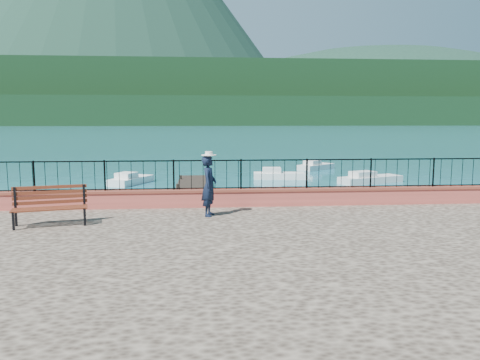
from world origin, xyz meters
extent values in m
plane|color=#19596B|center=(0.00, 0.00, 0.00)|extent=(2000.00, 2000.00, 0.00)
cube|color=#C95348|center=(0.00, 3.70, 1.49)|extent=(28.00, 0.46, 0.58)
cube|color=black|center=(0.00, 3.70, 2.25)|extent=(27.00, 0.05, 0.95)
cube|color=#2D231C|center=(-2.00, 12.00, 0.15)|extent=(2.00, 16.00, 0.30)
cube|color=black|center=(0.00, 300.00, 9.00)|extent=(900.00, 60.00, 18.00)
cube|color=black|center=(0.00, 360.00, 22.00)|extent=(900.00, 120.00, 44.00)
ellipsoid|color=#142D23|center=(220.00, 560.00, 0.00)|extent=(448.00, 384.00, 180.00)
cube|color=black|center=(-5.68, 1.25, 1.44)|extent=(2.00, 1.00, 0.48)
cube|color=brown|center=(-5.75, 1.53, 1.97)|extent=(1.89, 0.51, 0.59)
imported|color=black|center=(-1.38, 2.24, 2.10)|extent=(0.56, 0.74, 1.81)
cylinder|color=white|center=(-1.38, 2.24, 3.07)|extent=(0.44, 0.44, 0.12)
cube|color=silver|center=(-6.72, 10.10, 0.40)|extent=(4.35, 3.25, 0.80)
cube|color=silver|center=(4.11, 9.79, 0.40)|extent=(3.97, 3.62, 0.80)
cube|color=silver|center=(9.27, 17.47, 0.40)|extent=(4.53, 2.82, 0.80)
cube|color=white|center=(-6.01, 18.27, 0.40)|extent=(2.62, 3.57, 0.80)
cube|color=white|center=(3.76, 19.96, 0.40)|extent=(3.59, 1.61, 0.80)
cube|color=silver|center=(7.76, 25.68, 0.40)|extent=(3.44, 3.18, 0.80)
camera|label=1|loc=(-1.63, -11.52, 4.07)|focal=35.00mm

